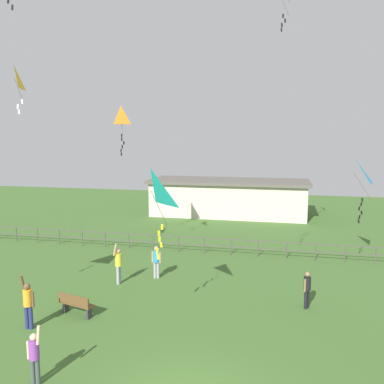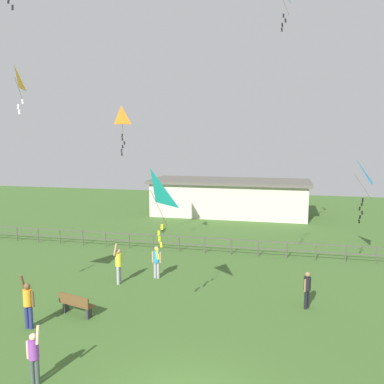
{
  "view_description": "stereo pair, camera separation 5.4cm",
  "coord_description": "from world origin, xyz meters",
  "px_view_note": "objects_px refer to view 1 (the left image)",
  "views": [
    {
      "loc": [
        2.17,
        -9.07,
        6.89
      ],
      "look_at": [
        -1.4,
        6.97,
        4.63
      ],
      "focal_mm": 38.19,
      "sensor_mm": 36.0,
      "label": 1
    },
    {
      "loc": [
        2.23,
        -9.06,
        6.89
      ],
      "look_at": [
        -1.4,
        6.97,
        4.63
      ],
      "focal_mm": 38.19,
      "sensor_mm": 36.0,
      "label": 2
    }
  ],
  "objects_px": {
    "person_5": "(118,263)",
    "kite_4": "(121,119)",
    "person_0": "(307,287)",
    "person_2": "(34,355)",
    "kite_5": "(15,78)",
    "park_bench": "(76,304)",
    "person_4": "(28,302)",
    "person_3": "(156,260)",
    "kite_1": "(151,192)",
    "kite_7": "(354,175)"
  },
  "relations": [
    {
      "from": "park_bench",
      "to": "person_4",
      "type": "relative_size",
      "value": 0.78
    },
    {
      "from": "park_bench",
      "to": "person_2",
      "type": "relative_size",
      "value": 0.88
    },
    {
      "from": "person_5",
      "to": "kite_5",
      "type": "distance_m",
      "value": 9.31
    },
    {
      "from": "person_3",
      "to": "person_4",
      "type": "bearing_deg",
      "value": -115.46
    },
    {
      "from": "kite_1",
      "to": "person_5",
      "type": "bearing_deg",
      "value": 128.28
    },
    {
      "from": "person_0",
      "to": "kite_4",
      "type": "relative_size",
      "value": 0.53
    },
    {
      "from": "person_2",
      "to": "person_5",
      "type": "bearing_deg",
      "value": 95.84
    },
    {
      "from": "park_bench",
      "to": "person_0",
      "type": "distance_m",
      "value": 9.13
    },
    {
      "from": "person_0",
      "to": "person_5",
      "type": "distance_m",
      "value": 8.51
    },
    {
      "from": "person_4",
      "to": "kite_5",
      "type": "relative_size",
      "value": 0.97
    },
    {
      "from": "park_bench",
      "to": "person_2",
      "type": "xyz_separation_m",
      "value": [
        1.08,
        -4.3,
        0.42
      ]
    },
    {
      "from": "person_0",
      "to": "person_4",
      "type": "distance_m",
      "value": 10.63
    },
    {
      "from": "person_4",
      "to": "kite_1",
      "type": "relative_size",
      "value": 0.61
    },
    {
      "from": "kite_1",
      "to": "kite_4",
      "type": "bearing_deg",
      "value": 117.61
    },
    {
      "from": "person_4",
      "to": "kite_5",
      "type": "height_order",
      "value": "kite_5"
    },
    {
      "from": "person_0",
      "to": "kite_1",
      "type": "relative_size",
      "value": 0.46
    },
    {
      "from": "person_5",
      "to": "kite_1",
      "type": "xyz_separation_m",
      "value": [
        2.83,
        -3.59,
        3.92
      ]
    },
    {
      "from": "kite_7",
      "to": "kite_1",
      "type": "bearing_deg",
      "value": -134.32
    },
    {
      "from": "park_bench",
      "to": "kite_7",
      "type": "relative_size",
      "value": 0.48
    },
    {
      "from": "person_3",
      "to": "kite_1",
      "type": "bearing_deg",
      "value": -74.14
    },
    {
      "from": "person_5",
      "to": "kite_1",
      "type": "height_order",
      "value": "kite_1"
    },
    {
      "from": "kite_4",
      "to": "kite_7",
      "type": "relative_size",
      "value": 0.89
    },
    {
      "from": "park_bench",
      "to": "kite_7",
      "type": "distance_m",
      "value": 14.57
    },
    {
      "from": "kite_7",
      "to": "park_bench",
      "type": "bearing_deg",
      "value": -143.61
    },
    {
      "from": "park_bench",
      "to": "person_2",
      "type": "height_order",
      "value": "person_2"
    },
    {
      "from": "person_0",
      "to": "kite_5",
      "type": "distance_m",
      "value": 15.01
    },
    {
      "from": "kite_4",
      "to": "park_bench",
      "type": "bearing_deg",
      "value": -79.0
    },
    {
      "from": "person_5",
      "to": "kite_4",
      "type": "height_order",
      "value": "kite_4"
    },
    {
      "from": "kite_5",
      "to": "kite_1",
      "type": "bearing_deg",
      "value": -17.98
    },
    {
      "from": "park_bench",
      "to": "kite_7",
      "type": "bearing_deg",
      "value": 36.39
    },
    {
      "from": "person_4",
      "to": "kite_7",
      "type": "relative_size",
      "value": 0.62
    },
    {
      "from": "person_5",
      "to": "kite_7",
      "type": "bearing_deg",
      "value": 23.15
    },
    {
      "from": "person_2",
      "to": "kite_5",
      "type": "distance_m",
      "value": 11.64
    },
    {
      "from": "person_4",
      "to": "kite_1",
      "type": "height_order",
      "value": "kite_1"
    },
    {
      "from": "person_2",
      "to": "person_0",
      "type": "bearing_deg",
      "value": 42.14
    },
    {
      "from": "kite_4",
      "to": "kite_7",
      "type": "height_order",
      "value": "kite_4"
    },
    {
      "from": "park_bench",
      "to": "person_0",
      "type": "bearing_deg",
      "value": 16.77
    },
    {
      "from": "kite_4",
      "to": "kite_5",
      "type": "bearing_deg",
      "value": -104.2
    },
    {
      "from": "kite_4",
      "to": "person_0",
      "type": "bearing_deg",
      "value": -32.75
    },
    {
      "from": "kite_4",
      "to": "kite_5",
      "type": "relative_size",
      "value": 1.39
    },
    {
      "from": "person_0",
      "to": "person_5",
      "type": "xyz_separation_m",
      "value": [
        -8.46,
        0.94,
        0.13
      ]
    },
    {
      "from": "person_2",
      "to": "kite_5",
      "type": "xyz_separation_m",
      "value": [
        -4.74,
        6.47,
        8.43
      ]
    },
    {
      "from": "kite_1",
      "to": "kite_7",
      "type": "relative_size",
      "value": 1.02
    },
    {
      "from": "person_3",
      "to": "kite_4",
      "type": "xyz_separation_m",
      "value": [
        -3.6,
        4.74,
        6.99
      ]
    },
    {
      "from": "person_4",
      "to": "kite_7",
      "type": "distance_m",
      "value": 16.07
    },
    {
      "from": "park_bench",
      "to": "person_4",
      "type": "xyz_separation_m",
      "value": [
        -1.11,
        -1.37,
        0.54
      ]
    },
    {
      "from": "person_5",
      "to": "person_2",
      "type": "bearing_deg",
      "value": -84.16
    },
    {
      "from": "park_bench",
      "to": "kite_5",
      "type": "xyz_separation_m",
      "value": [
        -3.67,
        2.18,
        8.86
      ]
    },
    {
      "from": "person_2",
      "to": "kite_1",
      "type": "height_order",
      "value": "kite_1"
    },
    {
      "from": "person_5",
      "to": "kite_1",
      "type": "distance_m",
      "value": 6.02
    }
  ]
}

